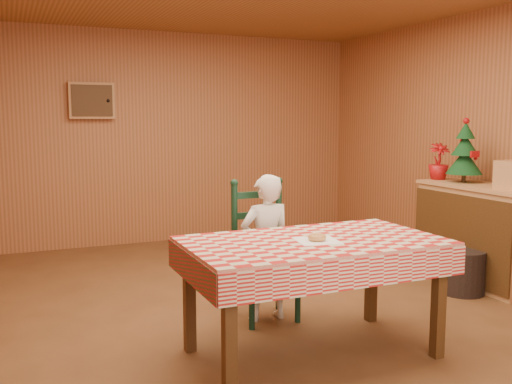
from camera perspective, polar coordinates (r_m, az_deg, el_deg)
ground at (r=4.66m, az=1.01°, el=-11.97°), size 6.00×6.00×0.00m
cabin_walls at (r=4.89m, az=-1.61°, el=10.68°), size 5.10×6.05×2.65m
dining_table at (r=3.71m, az=5.71°, el=-5.97°), size 1.66×0.96×0.77m
ladder_chair at (r=4.44m, az=0.68°, el=-6.17°), size 0.44×0.40×1.08m
seated_child at (r=4.37m, az=0.99°, el=-5.58°), size 0.41×0.27×1.12m
napkin at (r=3.65m, az=6.11°, el=-4.85°), size 0.30×0.30×0.00m
donut at (r=3.64m, az=6.12°, el=-4.52°), size 0.14×0.14×0.04m
shelf_unit at (r=5.75m, az=21.48°, el=-3.93°), size 0.54×1.24×0.93m
christmas_tree at (r=5.85m, az=20.15°, el=3.67°), size 0.34×0.34×0.62m
flower_arrangement at (r=6.04m, az=17.80°, el=2.94°), size 0.26×0.26×0.37m
storage_bin at (r=5.42m, az=19.94°, el=-7.50°), size 0.51×0.51×0.39m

